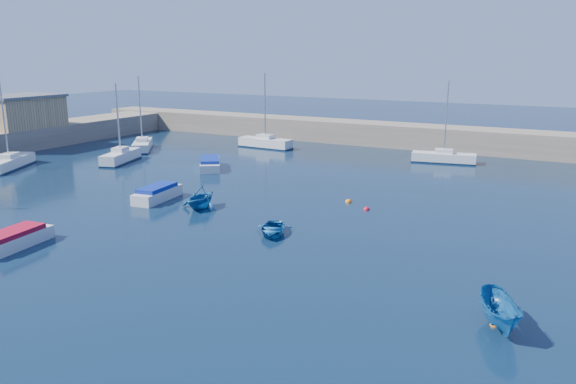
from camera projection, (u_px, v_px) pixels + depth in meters
The scene contains 17 objects.
ground at pixel (176, 296), 25.45m from camera, with size 220.00×220.00×0.00m, color #0C2037.
back_wall at pixel (434, 138), 64.43m from camera, with size 96.00×4.50×2.60m, color gray.
brick_shed_a at pixel (21, 113), 64.33m from camera, with size 6.00×8.00×3.40m, color tan.
sailboat_2 at pixel (9, 163), 53.43m from camera, with size 4.75×6.88×8.82m.
sailboat_3 at pixel (121, 156), 56.41m from camera, with size 3.35×6.10×7.86m.
sailboat_4 at pixel (142, 145), 63.74m from camera, with size 5.20×6.06×8.25m.
sailboat_5 at pixel (265, 143), 65.26m from camera, with size 6.57×2.15×8.56m.
sailboat_6 at pixel (444, 157), 56.31m from camera, with size 6.41×2.81×8.12m.
motorboat_0 at pixel (14, 239), 31.71m from camera, with size 2.19×4.74×1.02m.
motorboat_1 at pixel (157, 193), 41.98m from camera, with size 2.10×4.65×1.10m.
motorboat_2 at pixel (210, 164), 53.41m from camera, with size 4.46×5.24×1.06m.
dinghy_center at pixel (273, 229), 34.03m from camera, with size 2.21×3.10×0.64m, color #165B98.
dinghy_left at pixel (200, 197), 39.61m from camera, with size 2.74×3.17×1.67m, color #165B98.
dinghy_right at pixel (500, 313), 22.28m from camera, with size 1.29×3.44×1.33m, color #165B98.
buoy_1 at pixel (367, 210), 39.45m from camera, with size 0.44×0.44×0.44m, color red.
buoy_2 at pixel (495, 326), 22.66m from camera, with size 0.37×0.37×0.37m, color orange.
buoy_3 at pixel (348, 202), 41.47m from camera, with size 0.48×0.48×0.48m, color orange.
Camera 1 is at (15.67, -18.33, 10.69)m, focal length 35.00 mm.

